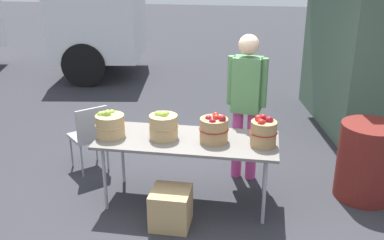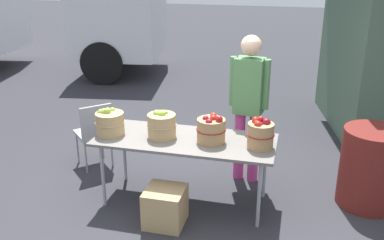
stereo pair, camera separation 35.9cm
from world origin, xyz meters
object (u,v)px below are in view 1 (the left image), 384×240
at_px(apple_basket_green_0, 110,125).
at_px(apple_basket_red_1, 263,132).
at_px(trash_barrel, 367,161).
at_px(produce_crate, 171,208).
at_px(folding_chair, 90,133).
at_px(market_table, 187,143).
at_px(apple_basket_green_1, 163,126).
at_px(vendor_adult, 246,97).
at_px(apple_basket_red_0, 214,129).

xyz_separation_m(apple_basket_green_0, apple_basket_red_1, (1.61, 0.04, 0.01)).
bearing_deg(trash_barrel, apple_basket_green_0, -169.65).
bearing_deg(produce_crate, trash_barrel, 24.29).
height_order(folding_chair, produce_crate, folding_chair).
xyz_separation_m(market_table, trash_barrel, (1.93, 0.44, -0.27)).
xyz_separation_m(apple_basket_green_1, trash_barrel, (2.18, 0.45, -0.46)).
height_order(vendor_adult, produce_crate, vendor_adult).
xyz_separation_m(folding_chair, produce_crate, (1.23, -1.00, -0.31)).
relative_size(apple_basket_green_0, vendor_adult, 0.18).
xyz_separation_m(apple_basket_green_1, folding_chair, (-1.07, 0.55, -0.38)).
xyz_separation_m(market_table, folding_chair, (-1.32, 0.53, -0.20)).
height_order(apple_basket_green_0, folding_chair, apple_basket_green_0).
bearing_deg(vendor_adult, apple_basket_green_1, 48.70).
bearing_deg(trash_barrel, vendor_adult, 169.99).
xyz_separation_m(apple_basket_red_0, vendor_adult, (0.29, 0.69, 0.14)).
distance_m(apple_basket_green_0, produce_crate, 1.09).
distance_m(apple_basket_green_1, apple_basket_red_1, 1.04).
relative_size(apple_basket_red_1, vendor_adult, 0.18).
distance_m(apple_basket_red_1, trash_barrel, 1.32).
distance_m(trash_barrel, produce_crate, 2.23).
relative_size(apple_basket_green_1, apple_basket_red_1, 1.02).
height_order(apple_basket_red_1, folding_chair, apple_basket_red_1).
bearing_deg(apple_basket_red_0, apple_basket_green_0, -177.42).
height_order(apple_basket_green_0, trash_barrel, apple_basket_green_0).
bearing_deg(apple_basket_green_1, apple_basket_green_0, -175.22).
height_order(apple_basket_green_1, trash_barrel, apple_basket_green_1).
bearing_deg(vendor_adult, apple_basket_red_1, 115.35).
bearing_deg(produce_crate, apple_basket_green_0, 151.02).
relative_size(market_table, apple_basket_green_1, 5.98).
bearing_deg(market_table, apple_basket_green_0, -175.50).
xyz_separation_m(apple_basket_green_0, folding_chair, (-0.50, 0.60, -0.37)).
relative_size(apple_basket_red_1, produce_crate, 0.81).
xyz_separation_m(apple_basket_green_0, trash_barrel, (2.75, 0.50, -0.45)).
relative_size(market_table, folding_chair, 2.21).
xyz_separation_m(folding_chair, trash_barrel, (3.25, -0.09, -0.08)).
xyz_separation_m(apple_basket_red_1, trash_barrel, (1.15, 0.46, -0.46)).
bearing_deg(apple_basket_red_0, apple_basket_red_1, -1.29).
relative_size(folding_chair, trash_barrel, 0.99).
distance_m(market_table, apple_basket_red_1, 0.81).
distance_m(apple_basket_green_0, apple_basket_red_0, 1.10).
distance_m(apple_basket_green_0, apple_basket_red_1, 1.61).
bearing_deg(apple_basket_red_0, produce_crate, -128.75).
bearing_deg(produce_crate, market_table, 79.93).
height_order(market_table, folding_chair, folding_chair).
height_order(apple_basket_green_1, apple_basket_red_1, apple_basket_red_1).
distance_m(apple_basket_green_1, trash_barrel, 2.28).
bearing_deg(vendor_adult, apple_basket_green_0, 36.59).
xyz_separation_m(apple_basket_green_0, apple_basket_red_0, (1.10, 0.05, 0.01)).
bearing_deg(apple_basket_red_1, apple_basket_red_0, 178.71).
bearing_deg(vendor_adult, produce_crate, 68.78).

